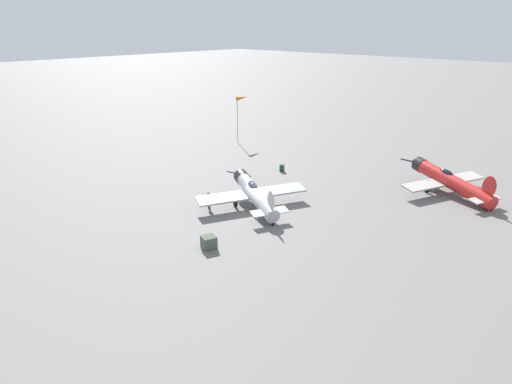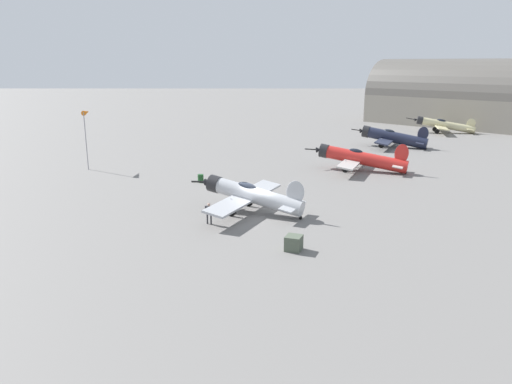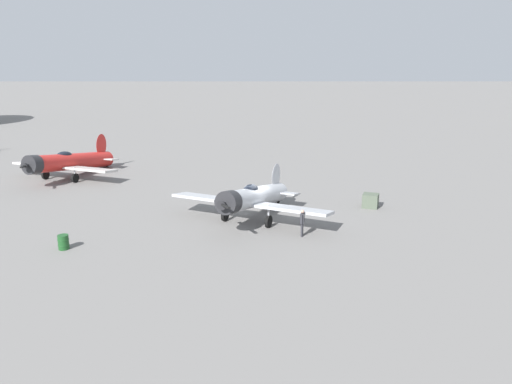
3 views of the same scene
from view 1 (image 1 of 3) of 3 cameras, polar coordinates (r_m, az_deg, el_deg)
ground_plane at (r=42.88m, az=0.00°, el=-2.25°), size 400.00×400.00×0.00m
airplane_foreground at (r=42.73m, az=-0.24°, el=-0.14°), size 9.56×10.59×3.19m
airplane_mid_apron at (r=50.45m, az=23.21°, el=1.33°), size 11.39×10.06×3.41m
ground_crew_mechanic at (r=43.09m, az=-5.99°, el=-0.82°), size 0.63×0.32×1.66m
equipment_crate at (r=35.85m, az=-5.98°, el=-6.31°), size 1.34×1.36×0.99m
fuel_drum at (r=53.93m, az=3.29°, el=3.04°), size 0.63×0.63×0.83m
windsock_mast at (r=66.92m, az=-1.79°, el=11.58°), size 0.74×2.40×6.72m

